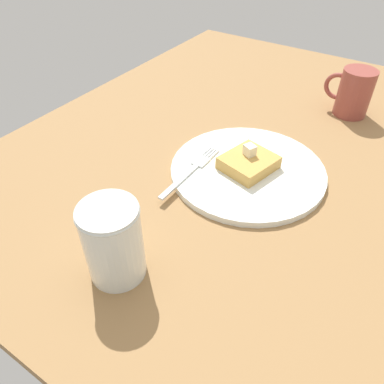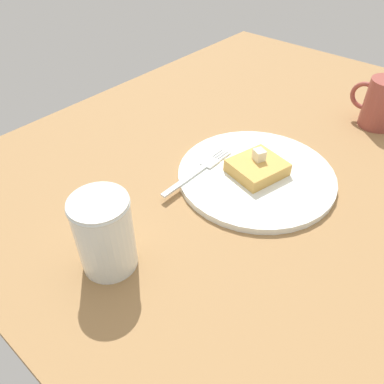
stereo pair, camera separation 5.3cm
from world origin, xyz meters
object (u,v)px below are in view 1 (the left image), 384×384
object	(u,v)px
plate	(248,170)
syrup_jar	(114,244)
fork	(193,169)
coffee_mug	(354,92)

from	to	relation	value
plate	syrup_jar	world-z (taller)	syrup_jar
plate	fork	size ratio (longest dim) A/B	1.61
fork	syrup_jar	world-z (taller)	syrup_jar
plate	syrup_jar	bearing A→B (deg)	80.49
syrup_jar	coffee_mug	bearing A→B (deg)	-102.75
syrup_jar	coffee_mug	world-z (taller)	syrup_jar
fork	coffee_mug	distance (cm)	38.75
fork	syrup_jar	distance (cm)	22.32
fork	coffee_mug	bearing A→B (deg)	-114.12
syrup_jar	fork	bearing A→B (deg)	-82.52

